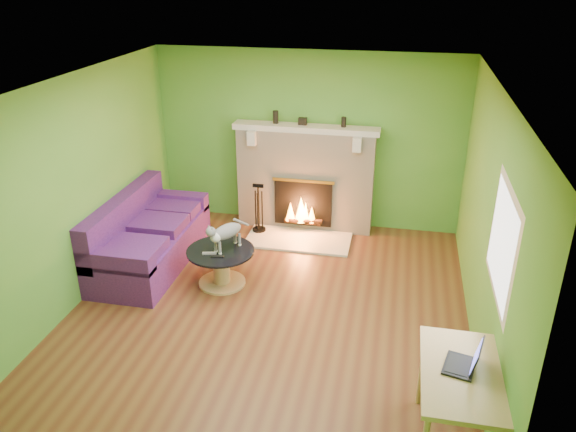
% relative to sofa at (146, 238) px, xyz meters
% --- Properties ---
extents(floor, '(5.00, 5.00, 0.00)m').
position_rel_sofa_xyz_m(floor, '(1.86, -0.75, -0.36)').
color(floor, '#5B2D1A').
rests_on(floor, ground).
extents(ceiling, '(5.00, 5.00, 0.00)m').
position_rel_sofa_xyz_m(ceiling, '(1.86, -0.75, 2.24)').
color(ceiling, white).
rests_on(ceiling, wall_back).
extents(wall_back, '(5.00, 0.00, 5.00)m').
position_rel_sofa_xyz_m(wall_back, '(1.86, 1.75, 0.94)').
color(wall_back, '#4B9430').
rests_on(wall_back, floor).
extents(wall_front, '(5.00, 0.00, 5.00)m').
position_rel_sofa_xyz_m(wall_front, '(1.86, -3.25, 0.94)').
color(wall_front, '#4B9430').
rests_on(wall_front, floor).
extents(wall_left, '(0.00, 5.00, 5.00)m').
position_rel_sofa_xyz_m(wall_left, '(-0.39, -0.75, 0.94)').
color(wall_left, '#4B9430').
rests_on(wall_left, floor).
extents(wall_right, '(0.00, 5.00, 5.00)m').
position_rel_sofa_xyz_m(wall_right, '(4.11, -0.75, 0.94)').
color(wall_right, '#4B9430').
rests_on(wall_right, floor).
extents(window_frame, '(0.00, 1.20, 1.20)m').
position_rel_sofa_xyz_m(window_frame, '(4.10, -1.65, 1.19)').
color(window_frame, silver).
rests_on(window_frame, wall_right).
extents(window_pane, '(0.00, 1.06, 1.06)m').
position_rel_sofa_xyz_m(window_pane, '(4.09, -1.65, 1.19)').
color(window_pane, white).
rests_on(window_pane, wall_right).
extents(fireplace, '(2.10, 0.46, 1.58)m').
position_rel_sofa_xyz_m(fireplace, '(1.86, 1.56, 0.41)').
color(fireplace, beige).
rests_on(fireplace, floor).
extents(hearth, '(1.50, 0.75, 0.03)m').
position_rel_sofa_xyz_m(hearth, '(1.86, 1.05, -0.34)').
color(hearth, beige).
rests_on(hearth, floor).
extents(mantel, '(2.10, 0.28, 0.08)m').
position_rel_sofa_xyz_m(mantel, '(1.86, 1.54, 1.18)').
color(mantel, beige).
rests_on(mantel, fireplace).
extents(sofa, '(0.93, 2.07, 0.93)m').
position_rel_sofa_xyz_m(sofa, '(0.00, 0.00, 0.00)').
color(sofa, '#3B1759').
rests_on(sofa, floor).
extents(coffee_table, '(0.84, 0.84, 0.47)m').
position_rel_sofa_xyz_m(coffee_table, '(1.14, -0.33, -0.09)').
color(coffee_table, tan).
rests_on(coffee_table, floor).
extents(desk, '(0.63, 1.09, 0.80)m').
position_rel_sofa_xyz_m(desk, '(3.81, -2.45, 0.35)').
color(desk, tan).
rests_on(desk, floor).
extents(cat, '(0.53, 0.66, 0.39)m').
position_rel_sofa_xyz_m(cat, '(1.22, -0.28, 0.31)').
color(cat, slate).
rests_on(cat, coffee_table).
extents(remote_silver, '(0.18, 0.08, 0.02)m').
position_rel_sofa_xyz_m(remote_silver, '(1.04, -0.45, 0.12)').
color(remote_silver, gray).
rests_on(remote_silver, coffee_table).
extents(remote_black, '(0.16, 0.06, 0.02)m').
position_rel_sofa_xyz_m(remote_black, '(1.16, -0.51, 0.12)').
color(remote_black, black).
rests_on(remote_black, coffee_table).
extents(laptop, '(0.33, 0.36, 0.23)m').
position_rel_sofa_xyz_m(laptop, '(3.79, -2.40, 0.56)').
color(laptop, black).
rests_on(laptop, desk).
extents(fire_tools, '(0.20, 0.20, 0.75)m').
position_rel_sofa_xyz_m(fire_tools, '(1.23, 1.20, 0.04)').
color(fire_tools, black).
rests_on(fire_tools, hearth).
extents(mantel_vase_left, '(0.08, 0.08, 0.18)m').
position_rel_sofa_xyz_m(mantel_vase_left, '(1.41, 1.57, 1.31)').
color(mantel_vase_left, black).
rests_on(mantel_vase_left, mantel).
extents(mantel_vase_right, '(0.07, 0.07, 0.14)m').
position_rel_sofa_xyz_m(mantel_vase_right, '(2.39, 1.57, 1.29)').
color(mantel_vase_right, black).
rests_on(mantel_vase_right, mantel).
extents(mantel_box, '(0.12, 0.08, 0.10)m').
position_rel_sofa_xyz_m(mantel_box, '(1.80, 1.57, 1.27)').
color(mantel_box, black).
rests_on(mantel_box, mantel).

